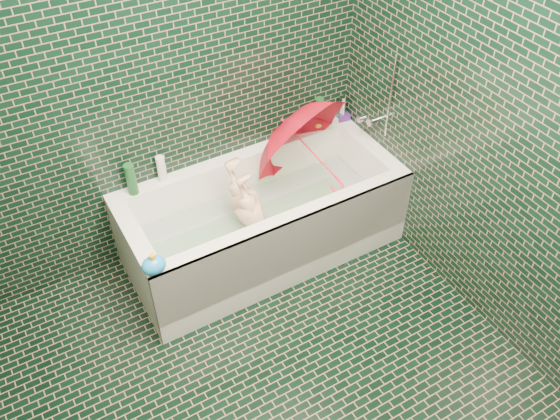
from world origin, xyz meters
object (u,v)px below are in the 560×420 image
bathtub (264,227)px  child (256,221)px  bath_toy (154,265)px  rubber_duck (319,123)px  umbrella (313,153)px

bathtub → child: bathtub is taller
child → bath_toy: bath_toy is taller
rubber_duck → bath_toy: (-1.41, -0.66, 0.01)m
bathtub → bath_toy: bearing=-158.3°
bathtub → bath_toy: size_ratio=13.28×
rubber_duck → child: bearing=-137.4°
rubber_duck → bath_toy: 1.55m
bathtub → rubber_duck: 0.79m
rubber_duck → umbrella: bearing=-113.8°
bathtub → child: (-0.07, -0.02, 0.10)m
bathtub → rubber_duck: size_ratio=14.50×
bath_toy → umbrella: bearing=16.7°
bathtub → bath_toy: (-0.80, -0.32, 0.39)m
child → umbrella: size_ratio=1.31×
umbrella → child: bearing=175.2°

